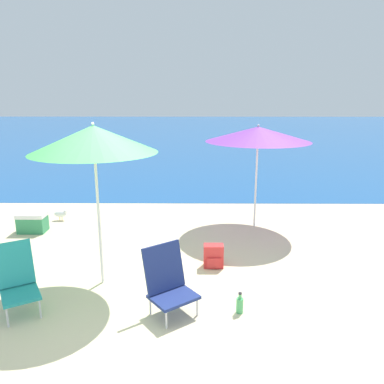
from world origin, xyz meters
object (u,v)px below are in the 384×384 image
object	(u,v)px
beach_umbrella_green	(94,139)
beach_umbrella_purple	(258,134)
beach_chair_teal	(18,279)
backpack_red	(213,256)
water_bottle	(240,305)
seagull	(61,214)
cooler_box	(32,222)
beach_chair_navy	(168,280)

from	to	relation	value
beach_umbrella_green	beach_umbrella_purple	world-z (taller)	beach_umbrella_green
beach_chair_teal	backpack_red	world-z (taller)	beach_chair_teal
backpack_red	water_bottle	world-z (taller)	backpack_red
beach_chair_teal	seagull	bearing A→B (deg)	70.06
water_bottle	cooler_box	size ratio (longest dim) A/B	0.51
beach_chair_navy	water_bottle	size ratio (longest dim) A/B	3.11
beach_umbrella_green	backpack_red	xyz separation A→B (m)	(1.56, 0.50, -1.81)
beach_chair_navy	backpack_red	distance (m)	1.36
beach_chair_teal	water_bottle	world-z (taller)	beach_chair_teal
water_bottle	seagull	distance (m)	4.78
cooler_box	backpack_red	bearing A→B (deg)	-23.82
beach_chair_teal	water_bottle	xyz separation A→B (m)	(2.66, -0.06, -0.30)
beach_umbrella_green	beach_chair_navy	distance (m)	1.99
beach_umbrella_purple	beach_chair_navy	world-z (taller)	beach_umbrella_purple
cooler_box	seagull	world-z (taller)	cooler_box
beach_umbrella_green	water_bottle	xyz separation A→B (m)	(1.82, -0.74, -1.88)
beach_chair_teal	water_bottle	bearing A→B (deg)	-32.63
backpack_red	cooler_box	world-z (taller)	cooler_box
beach_umbrella_purple	backpack_red	xyz separation A→B (m)	(-0.90, -1.86, -1.65)
beach_chair_teal	beach_umbrella_purple	bearing A→B (deg)	11.26
backpack_red	beach_chair_navy	bearing A→B (deg)	-116.44
beach_chair_teal	seagull	size ratio (longest dim) A/B	3.02
water_bottle	beach_umbrella_purple	bearing A→B (deg)	78.22
beach_chair_navy	backpack_red	size ratio (longest dim) A/B	2.31
beach_umbrella_green	cooler_box	world-z (taller)	beach_umbrella_green
beach_umbrella_green	backpack_red	world-z (taller)	beach_umbrella_green
backpack_red	water_bottle	size ratio (longest dim) A/B	1.35
beach_chair_teal	beach_chair_navy	size ratio (longest dim) A/B	1.00
beach_umbrella_green	beach_chair_navy	world-z (taller)	beach_umbrella_green
cooler_box	beach_chair_navy	bearing A→B (deg)	-44.12
beach_chair_navy	seagull	bearing A→B (deg)	89.28
water_bottle	beach_chair_teal	bearing A→B (deg)	178.76
beach_chair_navy	cooler_box	size ratio (longest dim) A/B	1.58
cooler_box	beach_umbrella_purple	bearing A→B (deg)	4.93
beach_umbrella_green	seagull	size ratio (longest dim) A/B	8.19
beach_umbrella_purple	backpack_red	size ratio (longest dim) A/B	5.69
beach_umbrella_green	beach_chair_navy	xyz separation A→B (m)	(0.97, -0.70, -1.59)
seagull	cooler_box	bearing A→B (deg)	-113.13
beach_umbrella_green	water_bottle	distance (m)	2.72
beach_umbrella_purple	beach_chair_teal	size ratio (longest dim) A/B	2.47
beach_umbrella_purple	cooler_box	bearing A→B (deg)	-175.07
beach_umbrella_green	beach_chair_navy	size ratio (longest dim) A/B	2.71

